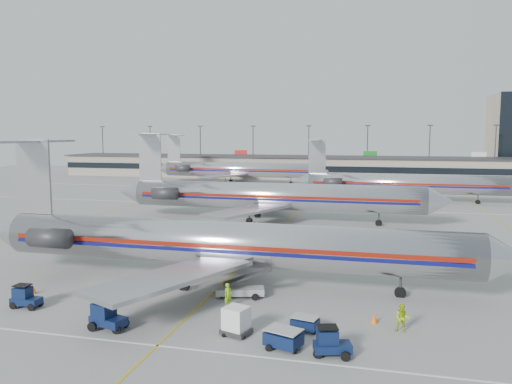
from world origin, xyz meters
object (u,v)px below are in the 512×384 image
(jet_foreground, at_px, (217,242))
(tug_center, at_px, (106,316))
(uld_container, at_px, (236,321))
(belt_loader, at_px, (241,289))
(jet_second_row, at_px, (268,196))

(jet_foreground, distance_m, tug_center, 12.16)
(jet_foreground, xyz_separation_m, uld_container, (4.61, -10.05, -2.64))
(jet_foreground, relative_size, belt_loader, 10.26)
(jet_second_row, relative_size, tug_center, 18.78)
(jet_foreground, distance_m, jet_second_row, 30.86)
(jet_foreground, xyz_separation_m, belt_loader, (2.93, -2.89, -2.93))
(tug_center, height_order, uld_container, tug_center)
(tug_center, distance_m, uld_container, 8.51)
(jet_foreground, bearing_deg, uld_container, -65.38)
(tug_center, distance_m, belt_loader, 10.73)
(jet_second_row, bearing_deg, uld_container, -80.20)
(jet_foreground, height_order, jet_second_row, jet_second_row)
(jet_foreground, bearing_deg, jet_second_row, 94.54)
(jet_second_row, height_order, tug_center, jet_second_row)
(tug_center, bearing_deg, jet_second_row, 103.60)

